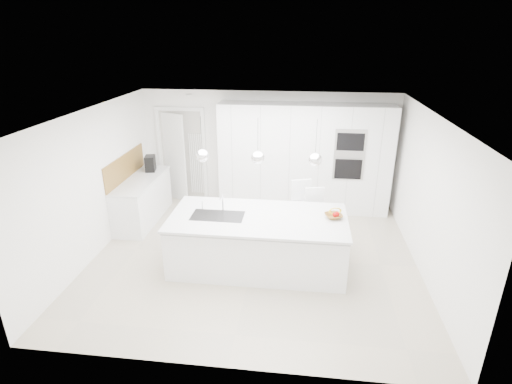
# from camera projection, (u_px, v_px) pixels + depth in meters

# --- Properties ---
(floor) EXTENTS (5.50, 5.50, 0.00)m
(floor) POSITION_uv_depth(u_px,v_px,m) (254.00, 257.00, 6.96)
(floor) COLOR #B8AB93
(floor) RESTS_ON ground
(wall_back) EXTENTS (5.50, 0.00, 5.50)m
(wall_back) POSITION_uv_depth(u_px,v_px,m) (268.00, 149.00, 8.80)
(wall_back) COLOR white
(wall_back) RESTS_ON ground
(wall_left) EXTENTS (0.00, 5.00, 5.00)m
(wall_left) POSITION_uv_depth(u_px,v_px,m) (94.00, 183.00, 6.80)
(wall_left) COLOR white
(wall_left) RESTS_ON ground
(ceiling) EXTENTS (5.50, 5.50, 0.00)m
(ceiling) POSITION_uv_depth(u_px,v_px,m) (254.00, 114.00, 6.03)
(ceiling) COLOR white
(ceiling) RESTS_ON wall_back
(tall_cabinets) EXTENTS (3.60, 0.60, 2.30)m
(tall_cabinets) POSITION_uv_depth(u_px,v_px,m) (304.00, 158.00, 8.47)
(tall_cabinets) COLOR white
(tall_cabinets) RESTS_ON floor
(oven_stack) EXTENTS (0.62, 0.04, 1.05)m
(oven_stack) POSITION_uv_depth(u_px,v_px,m) (349.00, 155.00, 8.01)
(oven_stack) COLOR #A5A5A8
(oven_stack) RESTS_ON tall_cabinets
(doorway_frame) EXTENTS (1.11, 0.08, 2.13)m
(doorway_frame) POSITION_uv_depth(u_px,v_px,m) (182.00, 156.00, 9.07)
(doorway_frame) COLOR white
(doorway_frame) RESTS_ON floor
(hallway_door) EXTENTS (0.76, 0.38, 2.00)m
(hallway_door) POSITION_uv_depth(u_px,v_px,m) (171.00, 157.00, 9.06)
(hallway_door) COLOR white
(hallway_door) RESTS_ON floor
(radiator) EXTENTS (0.32, 0.04, 1.40)m
(radiator) POSITION_uv_depth(u_px,v_px,m) (196.00, 164.00, 9.09)
(radiator) COLOR white
(radiator) RESTS_ON floor
(left_base_cabinets) EXTENTS (0.60, 1.80, 0.86)m
(left_base_cabinets) POSITION_uv_depth(u_px,v_px,m) (143.00, 201.00, 8.18)
(left_base_cabinets) COLOR white
(left_base_cabinets) RESTS_ON floor
(left_worktop) EXTENTS (0.62, 1.82, 0.04)m
(left_worktop) POSITION_uv_depth(u_px,v_px,m) (140.00, 180.00, 8.01)
(left_worktop) COLOR silver
(left_worktop) RESTS_ON left_base_cabinets
(oak_backsplash) EXTENTS (0.02, 1.80, 0.50)m
(oak_backsplash) POSITION_uv_depth(u_px,v_px,m) (125.00, 167.00, 7.94)
(oak_backsplash) COLOR olive
(oak_backsplash) RESTS_ON wall_left
(island_base) EXTENTS (2.80, 1.20, 0.86)m
(island_base) POSITION_uv_depth(u_px,v_px,m) (258.00, 244.00, 6.52)
(island_base) COLOR white
(island_base) RESTS_ON floor
(island_worktop) EXTENTS (2.84, 1.40, 0.04)m
(island_worktop) POSITION_uv_depth(u_px,v_px,m) (258.00, 218.00, 6.39)
(island_worktop) COLOR silver
(island_worktop) RESTS_ON island_base
(island_sink) EXTENTS (0.84, 0.44, 0.18)m
(island_sink) POSITION_uv_depth(u_px,v_px,m) (218.00, 220.00, 6.44)
(island_sink) COLOR #3F3F42
(island_sink) RESTS_ON island_worktop
(island_tap) EXTENTS (0.02, 0.02, 0.30)m
(island_tap) POSITION_uv_depth(u_px,v_px,m) (223.00, 203.00, 6.54)
(island_tap) COLOR white
(island_tap) RESTS_ON island_worktop
(pendant_left) EXTENTS (0.20, 0.20, 0.20)m
(pendant_left) POSITION_uv_depth(u_px,v_px,m) (202.00, 156.00, 6.06)
(pendant_left) COLOR white
(pendant_left) RESTS_ON ceiling
(pendant_mid) EXTENTS (0.20, 0.20, 0.20)m
(pendant_mid) POSITION_uv_depth(u_px,v_px,m) (258.00, 158.00, 5.97)
(pendant_mid) COLOR white
(pendant_mid) RESTS_ON ceiling
(pendant_right) EXTENTS (0.20, 0.20, 0.20)m
(pendant_right) POSITION_uv_depth(u_px,v_px,m) (315.00, 160.00, 5.87)
(pendant_right) COLOR white
(pendant_right) RESTS_ON ceiling
(fruit_bowl) EXTENTS (0.34, 0.34, 0.07)m
(fruit_bowl) POSITION_uv_depth(u_px,v_px,m) (333.00, 216.00, 6.33)
(fruit_bowl) COLOR olive
(fruit_bowl) RESTS_ON island_worktop
(espresso_machine) EXTENTS (0.25, 0.34, 0.32)m
(espresso_machine) POSITION_uv_depth(u_px,v_px,m) (150.00, 163.00, 8.44)
(espresso_machine) COLOR black
(espresso_machine) RESTS_ON left_worktop
(bar_stool_left) EXTENTS (0.53, 0.63, 1.18)m
(bar_stool_left) POSITION_uv_depth(u_px,v_px,m) (300.00, 213.00, 7.23)
(bar_stool_left) COLOR white
(bar_stool_left) RESTS_ON floor
(bar_stool_right) EXTENTS (0.48, 0.58, 1.09)m
(bar_stool_right) POSITION_uv_depth(u_px,v_px,m) (313.00, 219.00, 7.10)
(bar_stool_right) COLOR white
(bar_stool_right) RESTS_ON floor
(apple_a) EXTENTS (0.08, 0.08, 0.08)m
(apple_a) POSITION_uv_depth(u_px,v_px,m) (335.00, 215.00, 6.28)
(apple_a) COLOR #B10807
(apple_a) RESTS_ON fruit_bowl
(apple_b) EXTENTS (0.09, 0.09, 0.09)m
(apple_b) POSITION_uv_depth(u_px,v_px,m) (337.00, 214.00, 6.30)
(apple_b) COLOR #B10807
(apple_b) RESTS_ON fruit_bowl
(banana_bunch) EXTENTS (0.24, 0.17, 0.22)m
(banana_bunch) POSITION_uv_depth(u_px,v_px,m) (335.00, 211.00, 6.30)
(banana_bunch) COLOR gold
(banana_bunch) RESTS_ON fruit_bowl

